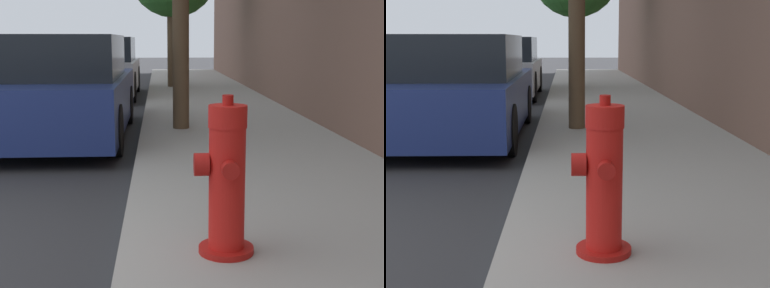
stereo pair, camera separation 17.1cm
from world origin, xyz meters
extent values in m
cube|color=#99968E|center=(2.99, 0.00, 0.07)|extent=(2.60, 40.00, 0.14)
cylinder|color=#A91511|center=(2.33, 0.22, 0.16)|extent=(0.32, 0.32, 0.04)
cylinder|color=red|center=(2.33, 0.22, 0.53)|extent=(0.21, 0.21, 0.70)
cylinder|color=red|center=(2.33, 0.22, 0.94)|extent=(0.22, 0.22, 0.12)
cylinder|color=#A91511|center=(2.33, 0.22, 1.03)|extent=(0.06, 0.06, 0.06)
cylinder|color=#A91511|center=(2.33, 0.08, 0.67)|extent=(0.10, 0.07, 0.10)
cylinder|color=#A91511|center=(2.33, 0.36, 0.67)|extent=(0.10, 0.07, 0.10)
cylinder|color=#A91511|center=(2.18, 0.22, 0.67)|extent=(0.08, 0.13, 0.13)
cube|color=navy|center=(0.58, 4.83, 0.52)|extent=(1.83, 4.17, 0.69)
cube|color=black|center=(0.58, 4.66, 1.14)|extent=(1.68, 2.29, 0.56)
cylinder|color=black|center=(-0.25, 6.12, 0.31)|extent=(0.20, 0.62, 0.62)
cylinder|color=black|center=(1.41, 6.12, 0.31)|extent=(0.20, 0.62, 0.62)
cylinder|color=black|center=(1.41, 3.54, 0.31)|extent=(0.20, 0.62, 0.62)
cube|color=#B7B7BC|center=(0.53, 10.38, 0.53)|extent=(1.80, 3.99, 0.69)
cube|color=black|center=(0.53, 10.22, 1.15)|extent=(1.66, 2.19, 0.55)
cylinder|color=black|center=(-0.29, 11.62, 0.34)|extent=(0.20, 0.68, 0.68)
cylinder|color=black|center=(1.35, 11.62, 0.34)|extent=(0.20, 0.68, 0.68)
cylinder|color=black|center=(-0.29, 9.15, 0.34)|extent=(0.20, 0.68, 0.68)
cylinder|color=black|center=(1.35, 9.15, 0.34)|extent=(0.20, 0.68, 0.68)
cylinder|color=brown|center=(2.26, 4.73, 1.58)|extent=(0.23, 0.23, 2.87)
cylinder|color=brown|center=(2.36, 11.63, 1.24)|extent=(0.32, 0.32, 2.20)
camera|label=1|loc=(1.95, -2.71, 1.36)|focal=50.00mm
camera|label=2|loc=(2.12, -2.72, 1.36)|focal=50.00mm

